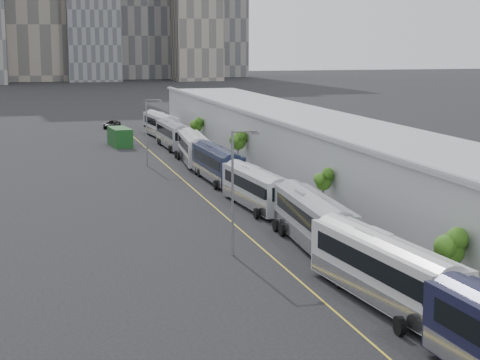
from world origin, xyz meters
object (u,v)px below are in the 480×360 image
object	(u,v)px
street_lamp_far	(148,127)
shipping_container	(120,137)
bus_8	(161,127)
street_lamp_near	(235,184)
bus_3	(313,224)
bus_7	(173,137)
suv	(112,124)
bus_4	(256,192)
bus_6	(193,151)
bus_2	(384,276)
bus_5	(217,167)

from	to	relation	value
street_lamp_far	shipping_container	bearing A→B (deg)	93.58
bus_8	shipping_container	bearing A→B (deg)	-133.61
street_lamp_far	shipping_container	size ratio (longest dim) A/B	1.28
street_lamp_near	street_lamp_far	xyz separation A→B (m)	(0.27, 43.61, -0.43)
bus_3	bus_7	bearing A→B (deg)	93.64
shipping_container	suv	distance (m)	25.03
suv	shipping_container	bearing A→B (deg)	-74.68
bus_7	street_lamp_near	world-z (taller)	street_lamp_near
bus_4	bus_7	distance (m)	43.77
bus_6	bus_4	bearing A→B (deg)	-85.03
bus_4	bus_6	size ratio (longest dim) A/B	0.95
bus_4	street_lamp_near	distance (m)	17.16
suv	bus_3	bearing A→B (deg)	-67.56
bus_4	bus_6	distance (m)	28.67
bus_7	bus_8	size ratio (longest dim) A/B	0.98
bus_4	street_lamp_near	size ratio (longest dim) A/B	1.40
bus_3	bus_2	bearing A→B (deg)	-89.41
bus_5	bus_6	bearing A→B (deg)	87.82
bus_2	shipping_container	size ratio (longest dim) A/B	2.18
street_lamp_far	bus_8	bearing A→B (deg)	77.78
bus_5	shipping_container	xyz separation A→B (m)	(-6.90, 33.22, -0.27)
bus_5	street_lamp_far	bearing A→B (deg)	111.69
bus_5	shipping_container	size ratio (longest dim) A/B	2.05
street_lamp_far	bus_3	bearing A→B (deg)	-81.82
bus_3	street_lamp_far	xyz separation A→B (m)	(-6.11, 42.52, 3.13)
street_lamp_near	shipping_container	world-z (taller)	street_lamp_near
bus_3	bus_4	xyz separation A→B (m)	(-0.33, 14.53, -0.12)
street_lamp_far	bus_7	bearing A→B (deg)	69.42
bus_2	bus_6	xyz separation A→B (m)	(0.38, 57.09, -0.09)
bus_6	shipping_container	size ratio (longest dim) A/B	2.07
bus_4	bus_6	xyz separation A→B (m)	(0.01, 28.67, 0.07)
street_lamp_far	suv	distance (m)	45.25
bus_4	bus_6	bearing A→B (deg)	86.25
shipping_container	bus_6	bearing A→B (deg)	-75.14
bus_2	street_lamp_near	size ratio (longest dim) A/B	1.55
bus_7	shipping_container	bearing A→B (deg)	147.96
street_lamp_near	bus_6	bearing A→B (deg)	82.20
bus_4	bus_5	xyz separation A→B (m)	(-0.14, 14.85, 0.07)
bus_8	suv	distance (m)	16.85
bus_5	street_lamp_far	world-z (taller)	street_lamp_far
bus_6	bus_8	xyz separation A→B (m)	(0.58, 28.75, 0.03)
bus_2	bus_6	distance (m)	57.09
bus_3	bus_8	distance (m)	71.95
street_lamp_near	suv	distance (m)	88.79
bus_2	bus_7	bearing A→B (deg)	84.04
bus_8	shipping_container	xyz separation A→B (m)	(-7.63, -9.35, -0.30)
street_lamp_near	shipping_container	distance (m)	63.81
bus_3	shipping_container	size ratio (longest dim) A/B	2.11
street_lamp_far	bus_6	bearing A→B (deg)	6.70
bus_7	shipping_container	distance (m)	8.38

